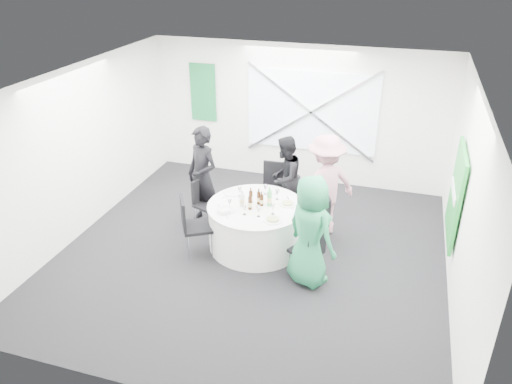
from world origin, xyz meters
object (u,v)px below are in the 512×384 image
(chair_front_left, at_px, (192,222))
(person_woman_pink, at_px, (325,185))
(person_man_back, at_px, (285,178))
(chair_back, at_px, (273,184))
(person_woman_green, at_px, (310,231))
(clear_water_bottle, at_px, (242,200))
(chair_back_right, at_px, (320,215))
(person_man_back_left, at_px, (203,176))
(green_water_bottle, at_px, (269,198))
(chair_front_right, at_px, (310,248))
(chair_back_left, at_px, (204,199))
(banquet_table, at_px, (256,226))

(chair_front_left, height_order, person_woman_pink, person_woman_pink)
(person_woman_pink, bearing_deg, person_man_back, -64.40)
(chair_back, relative_size, person_woman_pink, 0.54)
(person_woman_green, bearing_deg, clear_water_bottle, 7.88)
(chair_back_right, bearing_deg, chair_front_left, -86.65)
(chair_back_right, relative_size, chair_front_left, 0.87)
(clear_water_bottle, bearing_deg, person_man_back_left, 146.21)
(chair_back, bearing_deg, green_water_bottle, -80.14)
(person_woman_pink, distance_m, green_water_bottle, 1.05)
(chair_front_left, bearing_deg, person_woman_pink, -84.71)
(person_man_back, xyz_separation_m, person_woman_pink, (0.77, -0.36, 0.12))
(chair_front_left, bearing_deg, chair_front_right, -122.39)
(chair_back_left, height_order, person_man_back_left, person_man_back_left)
(clear_water_bottle, bearing_deg, person_woman_green, -25.55)
(chair_front_right, bearing_deg, chair_back_left, -85.11)
(banquet_table, relative_size, chair_back_left, 1.80)
(chair_front_right, relative_size, clear_water_bottle, 3.19)
(person_woman_green, bearing_deg, chair_back_right, -53.95)
(person_man_back_left, bearing_deg, clear_water_bottle, -8.49)
(chair_back_right, bearing_deg, person_man_back, -156.71)
(banquet_table, height_order, person_woman_green, person_woman_green)
(chair_back_left, distance_m, person_woman_pink, 2.09)
(chair_front_right, bearing_deg, person_woman_pink, -147.21)
(chair_back_left, distance_m, green_water_bottle, 1.36)
(chair_front_left, relative_size, person_woman_green, 0.59)
(chair_back_left, bearing_deg, chair_front_left, -149.04)
(green_water_bottle, height_order, clear_water_bottle, green_water_bottle)
(chair_back, bearing_deg, person_man_back, -23.06)
(chair_back, height_order, person_woman_green, person_woman_green)
(green_water_bottle, bearing_deg, chair_front_left, -152.12)
(chair_back_left, bearing_deg, person_woman_pink, -58.36)
(chair_back_left, bearing_deg, chair_back, -29.55)
(chair_front_left, relative_size, green_water_bottle, 3.19)
(person_woman_pink, bearing_deg, chair_back_left, -28.63)
(chair_back_left, relative_size, chair_front_left, 0.86)
(person_man_back, bearing_deg, clear_water_bottle, -8.37)
(banquet_table, bearing_deg, chair_back_left, 159.44)
(person_man_back, relative_size, green_water_bottle, 4.82)
(person_woman_green, bearing_deg, green_water_bottle, -8.74)
(banquet_table, xyz_separation_m, chair_front_left, (-0.89, -0.52, 0.21))
(chair_front_right, height_order, green_water_bottle, green_water_bottle)
(person_man_back_left, xyz_separation_m, clear_water_bottle, (0.93, -0.62, -0.01))
(banquet_table, bearing_deg, green_water_bottle, 17.45)
(chair_front_right, relative_size, person_man_back_left, 0.50)
(chair_back_right, distance_m, chair_front_right, 1.01)
(chair_back, distance_m, person_woman_green, 2.20)
(chair_back_right, relative_size, person_man_back, 0.58)
(clear_water_bottle, bearing_deg, chair_back_right, 23.21)
(chair_front_left, distance_m, person_man_back, 1.99)
(person_woman_pink, height_order, clear_water_bottle, person_woman_pink)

